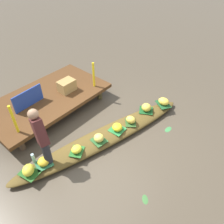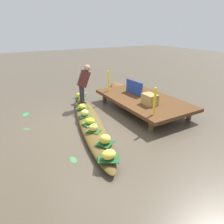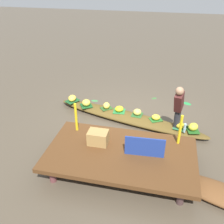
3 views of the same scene
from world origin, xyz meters
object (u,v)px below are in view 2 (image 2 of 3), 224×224
Objects in this scene: vendor_boat at (90,122)px; water_bottle at (86,96)px; banana_bunch_5 at (82,106)px; banana_bunch_0 at (85,113)px; vendor_person at (84,82)px; banana_bunch_7 at (79,96)px; banana_bunch_1 at (82,99)px; produce_crate at (150,99)px; moored_boat at (120,89)px; banana_bunch_4 at (93,127)px; banana_bunch_3 at (90,121)px; market_banner at (134,87)px; banana_bunch_2 at (109,154)px; banana_bunch_6 at (105,139)px.

vendor_boat is 18.56× the size of water_bottle.
vendor_boat is 19.68× the size of banana_bunch_5.
vendor_person is at bearing 156.74° from banana_bunch_0.
banana_bunch_7 is at bearing 162.79° from banana_bunch_5.
water_bottle reaches higher than banana_bunch_1.
produce_crate is (2.16, 1.35, 0.27)m from banana_bunch_7.
moored_boat is 5.16× the size of produce_crate.
produce_crate is at bearing 54.32° from banana_bunch_5.
banana_bunch_4 reaches higher than banana_bunch_5.
water_bottle is at bearing 174.60° from vendor_boat.
banana_bunch_1 is 0.91× the size of banana_bunch_3.
water_bottle is at bearing 159.82° from banana_bunch_3.
moored_boat reaches higher than vendor_boat.
market_banner is (-0.66, 1.95, 0.54)m from vendor_boat.
market_banner reaches higher than banana_bunch_5.
water_bottle is (-3.39, 0.99, 0.03)m from banana_bunch_2.
banana_bunch_1 is 0.81× the size of banana_bunch_2.
moored_boat is 1.85× the size of vendor_person.
banana_bunch_0 is 0.91× the size of banana_bunch_6.
banana_bunch_0 is 0.52× the size of produce_crate.
vendor_person is (-1.06, 0.46, 0.61)m from banana_bunch_0.
water_bottle is at bearing -51.18° from moored_boat.
banana_bunch_1 is 0.32m from banana_bunch_7.
banana_bunch_2 is (2.10, -0.40, 0.00)m from banana_bunch_0.
banana_bunch_0 is at bearing -24.42° from water_bottle.
market_banner reaches higher than banana_bunch_6.
banana_bunch_3 is 1.80m from vendor_person.
banana_bunch_7 is (-0.97, 0.30, 0.02)m from banana_bunch_5.
market_banner is (1.10, 1.55, 0.34)m from banana_bunch_7.
vendor_person is (0.92, -1.98, 0.79)m from moored_boat.
banana_bunch_2 is 0.56m from banana_bunch_6.
banana_bunch_2 reaches higher than banana_bunch_5.
produce_crate is at bearing 91.45° from vendor_boat.
moored_boat is at bearing 114.97° from vendor_person.
vendor_boat is 19.48× the size of banana_bunch_1.
banana_bunch_0 is 1.42m from water_bottle.
produce_crate reaches higher than banana_bunch_1.
banana_bunch_0 reaches higher than moored_boat.
moored_boat is 9.79× the size of banana_bunch_5.
banana_bunch_2 is at bearing -16.23° from water_bottle.
banana_bunch_4 is at bearing -23.53° from moored_boat.
moored_boat is at bearing 161.03° from market_banner.
banana_bunch_7 reaches higher than banana_bunch_2.
vendor_person reaches higher than banana_bunch_0.
vendor_person reaches higher than produce_crate.
banana_bunch_7 is (-3.09, 0.64, -0.00)m from banana_bunch_6.
banana_bunch_4 is at bearing -10.57° from banana_bunch_0.
vendor_boat is 3.71× the size of vendor_person.
banana_bunch_1 is at bearing -119.50° from market_banner.
banana_bunch_1 is at bearing 179.70° from vendor_boat.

